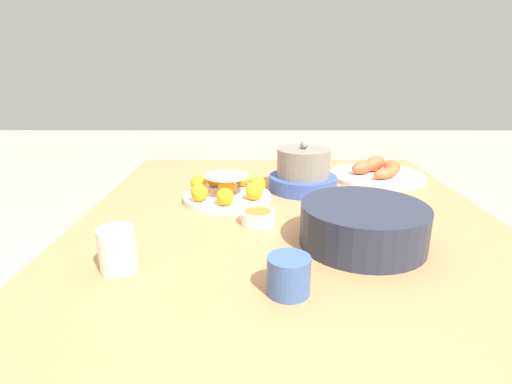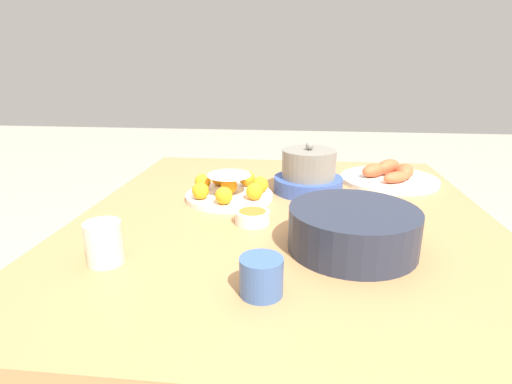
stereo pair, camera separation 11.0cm
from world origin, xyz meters
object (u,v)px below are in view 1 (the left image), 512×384
Objects in this scene: cup_far at (289,275)px; warming_pot at (303,172)px; cup_near at (118,249)px; cake_plate at (227,190)px; seafood_platter at (377,172)px; serving_bowl at (363,223)px; dining_table at (286,245)px; sauce_bowl at (258,217)px.

warming_pot is (-0.59, 0.09, 0.02)m from cup_far.
cup_near is 0.41× the size of warming_pot.
cake_plate is 2.95× the size of cup_near.
cup_far reaches higher than seafood_platter.
serving_bowl is 3.16× the size of cup_near.
seafood_platter reaches higher than dining_table.
warming_pot is at bearing 171.44° from cup_far.
sauce_bowl is at bearing -46.17° from dining_table.
dining_table is 5.75× the size of warming_pot.
serving_bowl reaches higher than seafood_platter.
sauce_bowl is 0.32m from cup_far.
seafood_platter is at bearing 133.65° from cup_near.
cup_near is (0.65, -0.68, 0.02)m from seafood_platter.
warming_pot reaches higher than serving_bowl.
cup_near is (0.31, -0.35, 0.14)m from dining_table.
cake_plate is 2.92× the size of sauce_bowl.
cup_far is 0.36× the size of warming_pot.
warming_pot is (-0.09, 0.23, 0.03)m from cake_plate.
serving_bowl reaches higher than dining_table.
cup_near is at bearing -47.89° from dining_table.
serving_bowl is at bearing 37.04° from dining_table.
warming_pot reaches higher than cup_near.
serving_bowl is at bearing -19.26° from seafood_platter.
dining_table is at bearing -17.38° from warming_pot.
sauce_bowl is 0.36m from cup_near.
cake_plate is at bearing 156.79° from cup_near.
cup_near is at bearing -46.35° from seafood_platter.
seafood_platter is at bearing 117.16° from warming_pot.
seafood_platter reaches higher than sauce_bowl.
serving_bowl is 0.51m from cup_near.
dining_table is 0.29m from serving_bowl.
sauce_bowl is at bearing -45.08° from seafood_platter.
warming_pot reaches higher than seafood_platter.
cup_near is at bearing -104.00° from cup_far.
warming_pot reaches higher than cup_far.
sauce_bowl is at bearing 26.37° from cake_plate.
sauce_bowl is at bearing -27.27° from warming_pot.
dining_table is 0.49m from seafood_platter.
warming_pot is at bearing 152.73° from sauce_bowl.
cup_near is (0.41, -0.18, 0.01)m from cake_plate.
seafood_platter is (-0.53, 0.19, -0.03)m from serving_bowl.
warming_pot is at bearing -167.54° from serving_bowl.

